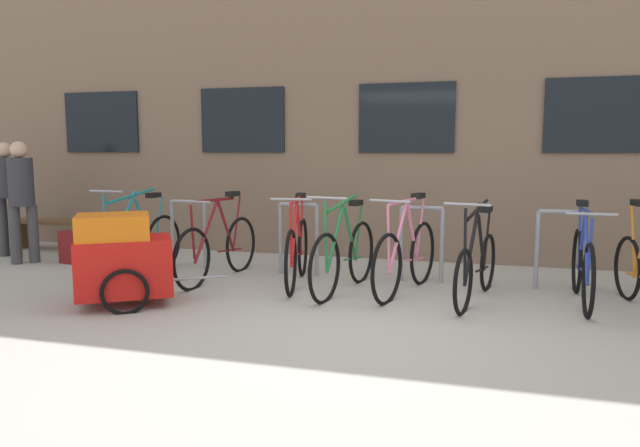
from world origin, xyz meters
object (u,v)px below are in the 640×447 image
Objects in this scene: bicycle_blue at (583,265)px; bicycle_green at (344,255)px; bike_trailer at (122,258)px; person_browsing at (22,194)px; bicycle_red at (297,250)px; wooden_bench at (52,228)px; bicycle_teal at (137,245)px; backpack at (71,247)px; bicycle_maroon at (218,247)px; bicycle_pink at (406,256)px; bicycle_black at (477,265)px; person_by_bench at (7,191)px.

bicycle_green is (-2.42, -0.17, 0.01)m from bicycle_blue.
bike_trailer is 3.02m from person_browsing.
bicycle_red reaches higher than wooden_bench.
bicycle_teal reaches higher than backpack.
bicycle_maroon is at bearing -19.26° from wooden_bench.
bicycle_teal is 5.00m from bicycle_blue.
wooden_bench is at bearing 165.12° from bicycle_red.
wooden_bench is (-3.36, 1.18, -0.06)m from bicycle_maroon.
bicycle_pink is 4.63m from backpack.
backpack is at bearing -38.93° from wooden_bench.
bicycle_black is 3.83× the size of backpack.
bicycle_red is at bearing 3.61° from backpack.
bike_trailer reaches higher than wooden_bench.
bicycle_green reaches higher than bicycle_blue.
bicycle_red is at bearing -6.63° from person_by_bench.
bicycle_maroon is at bearing -8.78° from person_by_bench.
bicycle_black is 2.98m from bicycle_maroon.
backpack is at bearing -8.39° from person_by_bench.
bicycle_maroon is 0.98m from bicycle_red.
wooden_bench is at bearing 111.70° from person_browsing.
bicycle_teal is 3.97m from bicycle_black.
bike_trailer is at bearing -163.19° from bicycle_blue.
bicycle_red is (-0.60, 0.18, -0.00)m from bicycle_green.
person_browsing reaches higher than backpack.
bicycle_red is at bearing 163.00° from bicycle_green.
backpack is (-1.97, 1.70, -0.25)m from bike_trailer.
bicycle_black is 0.97× the size of bicycle_green.
person_by_bench is 3.74× the size of backpack.
bicycle_black is (-1.02, -0.19, -0.02)m from bicycle_blue.
bicycle_pink is at bearing 169.14° from bicycle_black.
bicycle_blue is at bearing 10.47° from bicycle_black.
bicycle_black is 5.98m from person_browsing.
wooden_bench is (-6.33, 1.36, -0.03)m from bicycle_black.
person_browsing is (0.39, -0.98, 0.61)m from wooden_bench.
person_by_bench is at bearing 149.32° from bike_trailer.
bicycle_teal is at bearing 117.10° from bike_trailer.
bicycle_pink reaches higher than bicycle_blue.
person_browsing is (-3.95, 0.17, 0.55)m from bicycle_red.
person_by_bench reaches higher than wooden_bench.
bicycle_pink is at bearing 25.92° from bike_trailer.
bike_trailer is at bearing -40.18° from wooden_bench.
bicycle_pink is at bearing -178.45° from bicycle_blue.
bicycle_green reaches higher than bicycle_maroon.
bike_trailer is at bearing -154.08° from bicycle_pink.
person_browsing is at bearing 176.25° from bicycle_maroon.
bicycle_teal is 2.71m from person_by_bench.
bicycle_blue is 1.04× the size of person_browsing.
bicycle_black is 1.22× the size of bike_trailer.
bicycle_maroon is (-1.58, 0.16, -0.01)m from bicycle_green.
bicycle_black is at bearing -10.86° from bicycle_pink.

